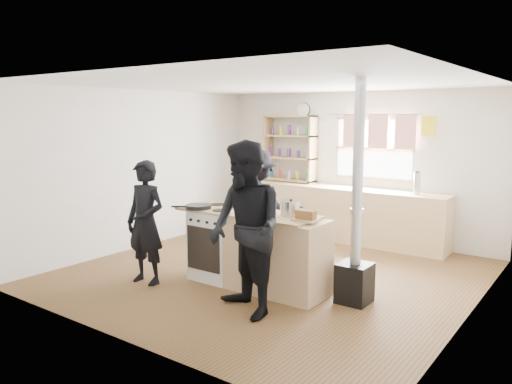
% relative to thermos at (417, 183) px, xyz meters
% --- Properties ---
extents(ground, '(5.00, 5.00, 0.01)m').
position_rel_thermos_xyz_m(ground, '(-1.18, -2.22, -1.07)').
color(ground, brown).
rests_on(ground, ground).
extents(back_counter, '(3.40, 0.55, 0.90)m').
position_rel_thermos_xyz_m(back_counter, '(-1.18, 0.00, -0.62)').
color(back_counter, '#D3B37F').
rests_on(back_counter, ground).
extents(shelving_unit, '(1.00, 0.28, 1.20)m').
position_rel_thermos_xyz_m(shelving_unit, '(-2.38, 0.12, 0.44)').
color(shelving_unit, tan).
rests_on(shelving_unit, back_counter).
extents(thermos, '(0.10, 0.10, 0.34)m').
position_rel_thermos_xyz_m(thermos, '(0.00, 0.00, 0.00)').
color(thermos, silver).
rests_on(thermos, back_counter).
extents(cooking_island, '(1.97, 0.64, 0.93)m').
position_rel_thermos_xyz_m(cooking_island, '(-1.03, -2.77, -0.60)').
color(cooking_island, white).
rests_on(cooking_island, ground).
extents(skillet_greens, '(0.46, 0.46, 0.05)m').
position_rel_thermos_xyz_m(skillet_greens, '(-1.79, -2.97, -0.11)').
color(skillet_greens, black).
rests_on(skillet_greens, cooking_island).
extents(roast_tray, '(0.38, 0.36, 0.07)m').
position_rel_thermos_xyz_m(roast_tray, '(-1.06, -2.82, -0.10)').
color(roast_tray, silver).
rests_on(roast_tray, cooking_island).
extents(stockpot_stove, '(0.22, 0.22, 0.18)m').
position_rel_thermos_xyz_m(stockpot_stove, '(-1.51, -2.56, -0.06)').
color(stockpot_stove, silver).
rests_on(stockpot_stove, cooking_island).
extents(stockpot_counter, '(0.26, 0.26, 0.20)m').
position_rel_thermos_xyz_m(stockpot_counter, '(-0.61, -2.66, -0.05)').
color(stockpot_counter, '#BABABC').
rests_on(stockpot_counter, cooking_island).
extents(bread_board, '(0.28, 0.21, 0.12)m').
position_rel_thermos_xyz_m(bread_board, '(-0.32, -2.82, -0.09)').
color(bread_board, tan).
rests_on(bread_board, cooking_island).
extents(flue_heater, '(0.35, 0.35, 2.50)m').
position_rel_thermos_xyz_m(flue_heater, '(0.17, -2.55, -0.41)').
color(flue_heater, black).
rests_on(flue_heater, ground).
extents(person_near_left, '(0.59, 0.41, 1.55)m').
position_rel_thermos_xyz_m(person_near_left, '(-2.25, -3.45, -0.29)').
color(person_near_left, black).
rests_on(person_near_left, ground).
extents(person_near_right, '(1.11, 1.01, 1.85)m').
position_rel_thermos_xyz_m(person_near_right, '(-0.61, -3.54, -0.14)').
color(person_near_right, black).
rests_on(person_near_right, ground).
extents(person_far, '(1.18, 0.88, 1.62)m').
position_rel_thermos_xyz_m(person_far, '(-1.63, -1.93, -0.26)').
color(person_far, black).
rests_on(person_far, ground).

